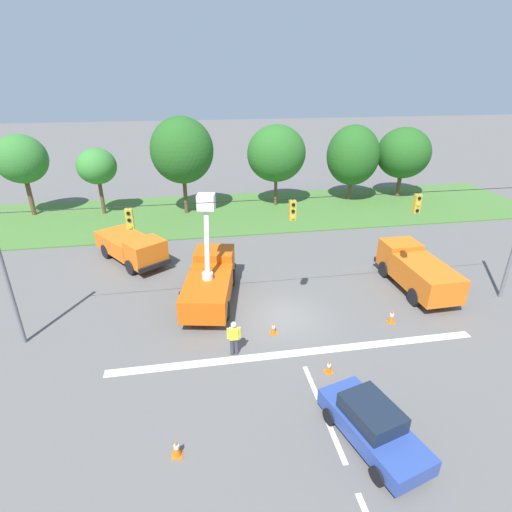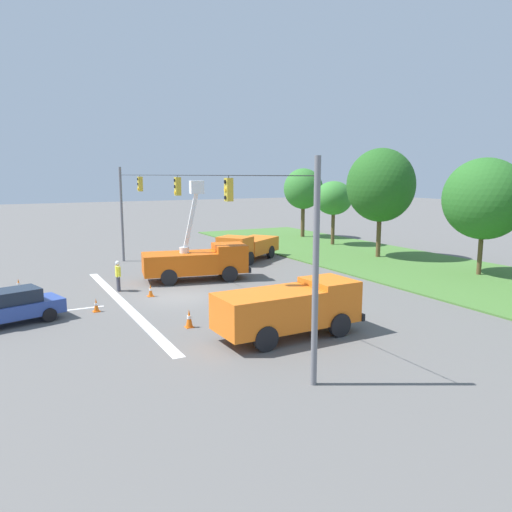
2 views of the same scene
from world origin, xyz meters
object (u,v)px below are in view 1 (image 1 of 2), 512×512
at_px(tree_west, 97,166).
at_px(tree_far_east, 353,155).
at_px(utility_truck_support_far, 132,247).
at_px(traffic_cone_mid_right, 392,316).
at_px(utility_truck_support_near, 416,270).
at_px(traffic_cone_foreground_left, 329,366).
at_px(traffic_cone_foreground_right, 176,448).
at_px(tree_centre, 182,150).
at_px(tree_east_end, 404,153).
at_px(sedan_blue, 372,424).
at_px(road_worker, 234,336).
at_px(traffic_cone_mid_left, 273,328).
at_px(tree_far_west, 21,159).
at_px(tree_east, 276,154).
at_px(utility_truck_bucket_lift, 210,279).

height_order(tree_west, tree_far_east, tree_far_east).
relative_size(utility_truck_support_far, traffic_cone_mid_right, 7.93).
relative_size(utility_truck_support_near, traffic_cone_foreground_left, 9.33).
distance_m(tree_far_east, traffic_cone_mid_right, 22.72).
distance_m(tree_west, traffic_cone_foreground_right, 28.41).
relative_size(utility_truck_support_near, utility_truck_support_far, 0.97).
height_order(tree_centre, traffic_cone_mid_right, tree_centre).
height_order(tree_east_end, traffic_cone_mid_right, tree_east_end).
height_order(tree_centre, sedan_blue, tree_centre).
relative_size(road_worker, traffic_cone_foreground_right, 2.38).
distance_m(tree_west, traffic_cone_mid_left, 24.26).
bearing_deg(traffic_cone_foreground_right, tree_far_east, 58.29).
bearing_deg(tree_east_end, tree_west, -178.46).
bearing_deg(sedan_blue, tree_far_west, 125.07).
relative_size(tree_far_east, traffic_cone_foreground_right, 10.06).
relative_size(tree_east, traffic_cone_mid_left, 11.34).
height_order(tree_west, traffic_cone_mid_right, tree_west).
distance_m(tree_far_west, traffic_cone_mid_right, 32.88).
relative_size(tree_far_west, utility_truck_support_near, 1.16).
xyz_separation_m(tree_centre, sedan_blue, (6.18, -26.72, -5.00)).
relative_size(traffic_cone_mid_left, traffic_cone_mid_right, 0.83).
xyz_separation_m(traffic_cone_foreground_left, traffic_cone_mid_right, (4.52, 3.15, 0.08)).
height_order(tree_far_east, traffic_cone_mid_right, tree_far_east).
bearing_deg(traffic_cone_mid_left, tree_far_east, 59.84).
height_order(utility_truck_bucket_lift, utility_truck_support_far, utility_truck_bucket_lift).
bearing_deg(tree_far_west, traffic_cone_foreground_left, -51.51).
xyz_separation_m(tree_east_end, traffic_cone_mid_left, (-17.95, -21.68, -4.25)).
distance_m(utility_truck_support_near, traffic_cone_mid_left, 9.97).
distance_m(tree_east_end, utility_truck_support_far, 28.57).
bearing_deg(traffic_cone_foreground_left, tree_west, 119.14).
height_order(utility_truck_bucket_lift, utility_truck_support_near, utility_truck_bucket_lift).
distance_m(tree_east, tree_east_end, 13.41).
bearing_deg(sedan_blue, traffic_cone_foreground_left, 94.25).
bearing_deg(tree_west, traffic_cone_mid_left, -60.86).
relative_size(tree_far_east, sedan_blue, 1.62).
height_order(tree_far_east, road_worker, tree_far_east).
xyz_separation_m(utility_truck_bucket_lift, sedan_blue, (4.94, -10.81, -0.54)).
height_order(utility_truck_support_far, road_worker, utility_truck_support_far).
bearing_deg(tree_east, sedan_blue, -95.16).
distance_m(tree_far_east, utility_truck_support_near, 18.77).
height_order(tree_east, tree_far_east, tree_east).
xyz_separation_m(tree_far_west, tree_far_east, (30.38, -0.21, -0.57)).
xyz_separation_m(tree_east, tree_far_east, (7.86, 0.57, -0.51)).
bearing_deg(utility_truck_support_near, traffic_cone_mid_left, -161.31).
height_order(tree_east, utility_truck_support_near, tree_east).
bearing_deg(traffic_cone_mid_right, tree_far_west, 138.21).
distance_m(tree_west, tree_far_east, 24.09).
distance_m(tree_east, utility_truck_support_near, 18.70).
bearing_deg(utility_truck_bucket_lift, road_worker, -81.90).
bearing_deg(road_worker, utility_truck_bucket_lift, 98.10).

